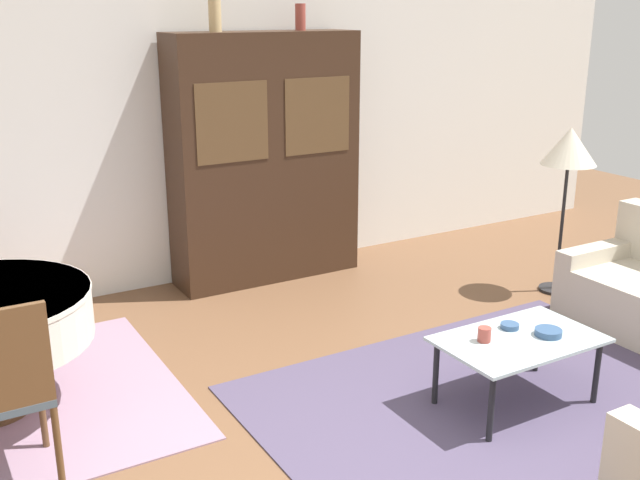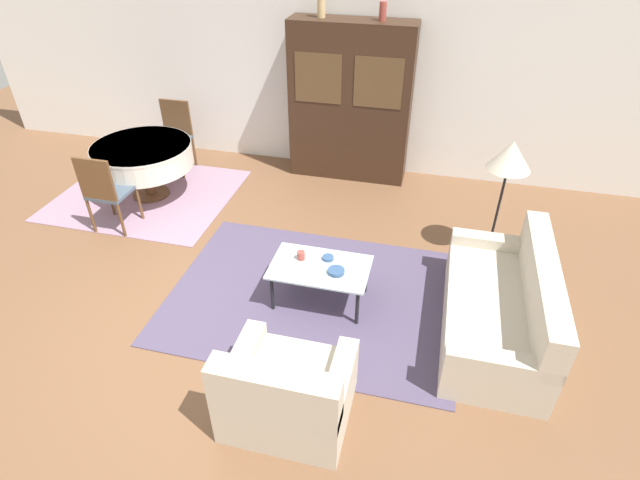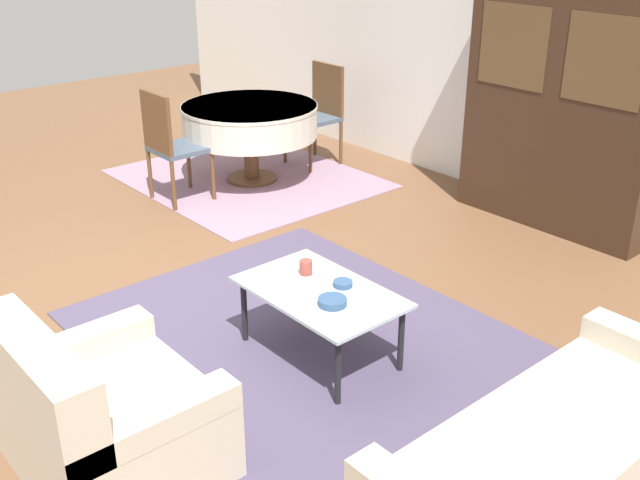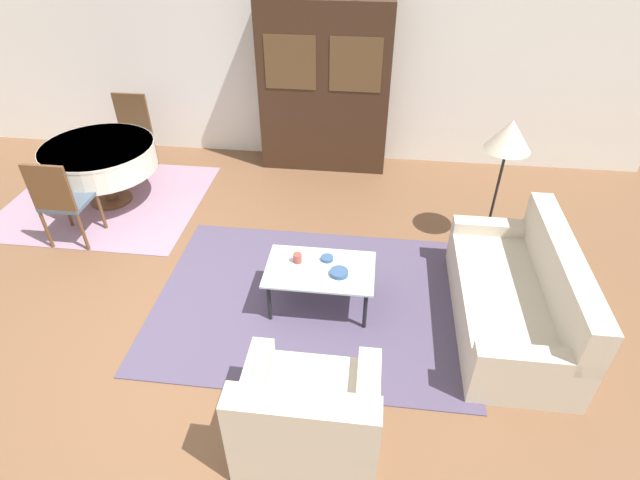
{
  "view_description": "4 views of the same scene",
  "coord_description": "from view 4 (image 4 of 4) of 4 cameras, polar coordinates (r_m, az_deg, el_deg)",
  "views": [
    {
      "loc": [
        -1.98,
        -2.34,
        2.3
      ],
      "look_at": [
        0.2,
        1.4,
        0.95
      ],
      "focal_mm": 42.0,
      "sensor_mm": 36.0,
      "label": 1
    },
    {
      "loc": [
        1.99,
        -3.13,
        3.43
      ],
      "look_at": [
        1.07,
        0.55,
        0.75
      ],
      "focal_mm": 28.0,
      "sensor_mm": 36.0,
      "label": 2
    },
    {
      "loc": [
        3.91,
        -1.91,
        2.45
      ],
      "look_at": [
        1.07,
        0.55,
        0.75
      ],
      "focal_mm": 42.0,
      "sensor_mm": 36.0,
      "label": 3
    },
    {
      "loc": [
        1.47,
        -2.8,
        3.24
      ],
      "look_at": [
        1.07,
        0.55,
        0.75
      ],
      "focal_mm": 28.0,
      "sensor_mm": 36.0,
      "label": 4
    }
  ],
  "objects": [
    {
      "name": "ground_plane",
      "position": [
        4.53,
        -14.64,
        -10.84
      ],
      "size": [
        14.0,
        14.0,
        0.0
      ],
      "primitive_type": "plane",
      "color": "brown"
    },
    {
      "name": "wall_back",
      "position": [
        6.87,
        -6.17,
        20.23
      ],
      "size": [
        10.0,
        0.06,
        2.7
      ],
      "color": "white",
      "rests_on": "ground_plane"
    },
    {
      "name": "area_rug",
      "position": [
        4.72,
        -0.91,
        -6.92
      ],
      "size": [
        2.9,
        2.15,
        0.01
      ],
      "color": "#4C425B",
      "rests_on": "ground_plane"
    },
    {
      "name": "dining_rug",
      "position": [
        6.66,
        -23.17,
        4.16
      ],
      "size": [
        2.3,
        1.96,
        0.01
      ],
      "color": "gray",
      "rests_on": "ground_plane"
    },
    {
      "name": "couch",
      "position": [
        4.63,
        21.65,
        -6.29
      ],
      "size": [
        0.87,
        1.8,
        0.84
      ],
      "rotation": [
        0.0,
        0.0,
        1.57
      ],
      "color": "beige",
      "rests_on": "ground_plane"
    },
    {
      "name": "armchair",
      "position": [
        3.56,
        -1.37,
        -19.61
      ],
      "size": [
        0.94,
        0.81,
        0.81
      ],
      "color": "beige",
      "rests_on": "ground_plane"
    },
    {
      "name": "coffee_table",
      "position": [
        4.42,
        0.0,
        -3.72
      ],
      "size": [
        0.96,
        0.6,
        0.43
      ],
      "color": "black",
      "rests_on": "area_rug"
    },
    {
      "name": "display_cabinet",
      "position": [
        6.57,
        0.54,
        16.99
      ],
      "size": [
        1.63,
        0.46,
        2.11
      ],
      "color": "#382316",
      "rests_on": "ground_plane"
    },
    {
      "name": "dining_table",
      "position": [
        6.37,
        -23.87,
        8.62
      ],
      "size": [
        1.27,
        1.27,
        0.73
      ],
      "color": "brown",
      "rests_on": "dining_rug"
    },
    {
      "name": "dining_chair_near",
      "position": [
        5.76,
        -27.51,
        4.27
      ],
      "size": [
        0.44,
        0.44,
        0.99
      ],
      "color": "brown",
      "rests_on": "dining_rug"
    },
    {
      "name": "dining_chair_far",
      "position": [
        7.06,
        -20.74,
        11.77
      ],
      "size": [
        0.44,
        0.44,
        0.99
      ],
      "rotation": [
        0.0,
        0.0,
        3.14
      ],
      "color": "brown",
      "rests_on": "dining_rug"
    },
    {
      "name": "floor_lamp",
      "position": [
        5.18,
        20.78,
        10.68
      ],
      "size": [
        0.44,
        0.44,
        1.39
      ],
      "color": "black",
      "rests_on": "ground_plane"
    },
    {
      "name": "cup",
      "position": [
        4.45,
        -2.6,
        -2.06
      ],
      "size": [
        0.08,
        0.08,
        0.09
      ],
      "color": "#9E4238",
      "rests_on": "coffee_table"
    },
    {
      "name": "bowl",
      "position": [
        4.32,
        2.19,
        -3.76
      ],
      "size": [
        0.16,
        0.16,
        0.04
      ],
      "color": "#33517A",
      "rests_on": "coffee_table"
    },
    {
      "name": "bowl_small",
      "position": [
        4.48,
        0.81,
        -2.11
      ],
      "size": [
        0.11,
        0.11,
        0.03
      ],
      "color": "#33517A",
      "rests_on": "coffee_table"
    }
  ]
}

